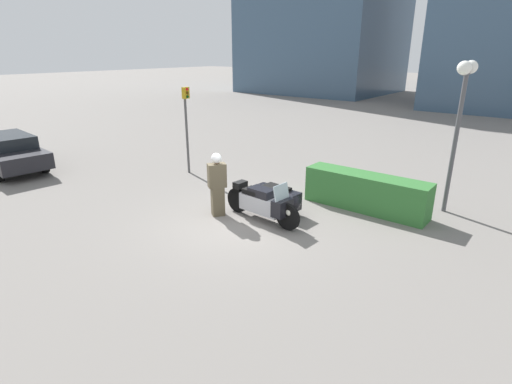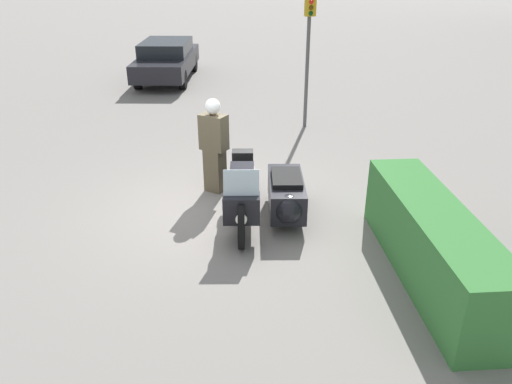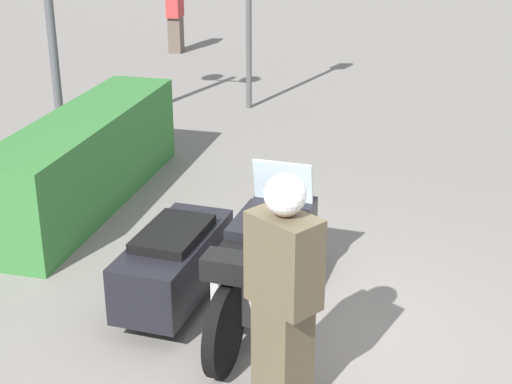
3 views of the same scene
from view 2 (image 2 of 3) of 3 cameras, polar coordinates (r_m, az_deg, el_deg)
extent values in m
plane|color=slate|center=(8.95, -4.05, -1.84)|extent=(160.00, 160.00, 0.00)
cylinder|color=black|center=(7.63, -1.68, -3.92)|extent=(0.72, 0.14, 0.71)
cylinder|color=black|center=(9.25, -1.49, 1.61)|extent=(0.72, 0.14, 0.71)
cylinder|color=black|center=(8.64, 3.42, -0.82)|extent=(0.56, 0.13, 0.56)
cube|color=#B7B7BC|center=(8.38, -1.58, -0.17)|extent=(1.30, 0.50, 0.45)
cube|color=black|center=(8.24, -1.61, 1.87)|extent=(0.72, 0.44, 0.24)
cube|color=black|center=(8.52, -1.58, 2.53)|extent=(0.53, 0.43, 0.12)
cube|color=black|center=(7.70, -1.67, -1.89)|extent=(0.35, 0.59, 0.44)
cube|color=silver|center=(7.56, -1.71, 1.07)|extent=(0.15, 0.55, 0.40)
sphere|color=white|center=(7.52, -1.70, -3.16)|extent=(0.18, 0.18, 0.18)
cube|color=black|center=(8.53, 3.46, -0.15)|extent=(1.47, 0.67, 0.50)
sphere|color=black|center=(7.97, 3.75, -1.90)|extent=(0.47, 0.48, 0.47)
cube|color=black|center=(8.41, 3.52, 1.63)|extent=(0.82, 0.54, 0.09)
cube|color=black|center=(8.95, -1.54, 4.19)|extent=(0.26, 0.39, 0.18)
cube|color=brown|center=(9.48, -4.70, 2.55)|extent=(0.43, 0.45, 0.84)
cube|color=brown|center=(9.21, -4.86, 6.83)|extent=(0.51, 0.57, 0.66)
sphere|color=tan|center=(9.08, -4.97, 9.48)|extent=(0.23, 0.23, 0.23)
sphere|color=white|center=(9.07, -4.98, 9.72)|extent=(0.28, 0.28, 0.28)
cube|color=#337033|center=(7.28, 19.41, -5.54)|extent=(3.58, 0.81, 1.06)
cylinder|color=#4C4C4C|center=(12.96, 5.83, 13.29)|extent=(0.09, 0.09, 2.77)
cube|color=#B79319|center=(12.66, 6.23, 20.24)|extent=(0.16, 0.27, 0.40)
sphere|color=red|center=(12.58, 6.34, 20.80)|extent=(0.11, 0.11, 0.11)
sphere|color=#462D06|center=(12.60, 6.31, 20.21)|extent=(0.11, 0.11, 0.11)
sphere|color=#07350F|center=(12.61, 6.28, 19.62)|extent=(0.11, 0.11, 0.11)
cube|color=black|center=(18.65, -10.13, 14.38)|extent=(4.68, 2.12, 0.58)
cube|color=black|center=(18.56, -10.26, 15.95)|extent=(2.49, 1.79, 0.46)
cylinder|color=black|center=(20.21, -11.53, 14.27)|extent=(0.66, 0.26, 0.64)
cylinder|color=black|center=(19.95, -7.12, 14.43)|extent=(0.66, 0.26, 0.64)
cylinder|color=black|center=(17.53, -13.38, 12.41)|extent=(0.66, 0.26, 0.64)
cylinder|color=black|center=(17.22, -8.36, 12.60)|extent=(0.66, 0.26, 0.64)
camera|label=1|loc=(7.78, -85.23, 4.58)|focal=28.00mm
camera|label=3|loc=(13.36, -9.72, 23.04)|focal=55.00mm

